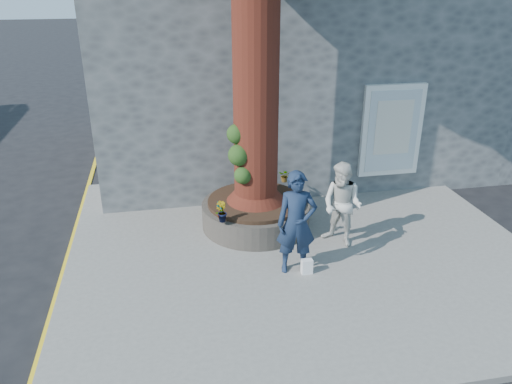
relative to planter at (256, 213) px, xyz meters
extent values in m
plane|color=black|center=(-0.80, -2.00, -0.41)|extent=(120.00, 120.00, 0.00)
cube|color=slate|center=(0.70, -1.00, -0.35)|extent=(9.00, 8.00, 0.12)
cube|color=yellow|center=(-3.85, -1.00, -0.41)|extent=(0.10, 30.00, 0.01)
cube|color=#4A4D4F|center=(1.70, 5.20, 2.59)|extent=(10.00, 8.00, 6.00)
cube|color=white|center=(3.50, 1.14, 1.29)|extent=(1.50, 0.12, 2.20)
cube|color=silver|center=(3.50, 1.08, 1.29)|extent=(1.25, 0.04, 1.95)
cube|color=silver|center=(3.50, 1.06, 1.39)|extent=(0.90, 0.02, 1.30)
cylinder|color=black|center=(0.00, 0.00, -0.03)|extent=(2.30, 2.30, 0.52)
cylinder|color=black|center=(0.00, 0.00, 0.27)|extent=(2.04, 2.04, 0.08)
cylinder|color=#421D10|center=(0.00, 0.00, 4.06)|extent=(0.90, 0.90, 7.50)
cone|color=#421D10|center=(0.00, 0.00, 0.66)|extent=(1.24, 1.24, 0.70)
sphere|color=#1E4015|center=(-0.38, -0.20, 1.41)|extent=(0.44, 0.44, 0.44)
sphere|color=#1E4015|center=(-0.32, -0.30, 1.01)|extent=(0.36, 0.36, 0.36)
sphere|color=#1E4015|center=(-0.40, -0.08, 1.81)|extent=(0.40, 0.40, 0.40)
imported|color=#16243C|center=(0.36, -1.89, 0.67)|extent=(0.77, 0.57, 1.93)
imported|color=silver|center=(1.51, -1.10, 0.56)|extent=(1.03, 1.05, 1.71)
cube|color=white|center=(0.55, -2.04, -0.15)|extent=(0.20, 0.13, 0.28)
imported|color=gray|center=(-0.85, -0.79, 0.50)|extent=(0.23, 0.24, 0.38)
imported|color=gray|center=(-0.84, -0.85, 0.51)|extent=(0.30, 0.31, 0.40)
imported|color=gray|center=(0.66, -0.85, 0.46)|extent=(0.24, 0.24, 0.30)
imported|color=gray|center=(0.85, 0.85, 0.46)|extent=(0.36, 0.35, 0.30)
camera|label=1|loc=(-1.83, -9.43, 4.72)|focal=35.00mm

